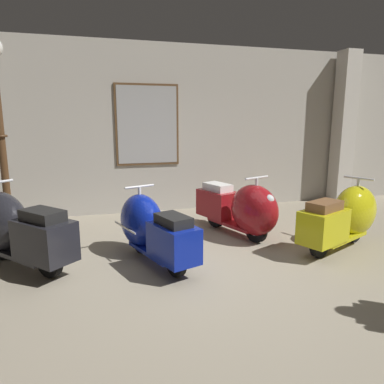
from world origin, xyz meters
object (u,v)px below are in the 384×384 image
(scooter_0, at_px, (13,228))
(scooter_3, at_px, (346,216))
(lamppost, at_px, (0,126))
(scooter_1, at_px, (150,228))
(scooter_2, at_px, (242,209))

(scooter_0, bearing_deg, scooter_3, -138.88)
(scooter_0, height_order, lamppost, lamppost)
(scooter_0, bearing_deg, scooter_1, -141.83)
(scooter_2, height_order, scooter_3, scooter_2)
(scooter_2, xyz_separation_m, scooter_3, (1.26, -0.80, -0.00))
(scooter_2, distance_m, scooter_3, 1.49)
(scooter_0, xyz_separation_m, scooter_1, (1.67, -0.30, -0.04))
(scooter_2, distance_m, lamppost, 3.88)
(scooter_1, relative_size, lamppost, 0.54)
(scooter_2, bearing_deg, scooter_3, 37.81)
(scooter_2, bearing_deg, lamppost, -126.41)
(scooter_1, relative_size, scooter_3, 0.97)
(scooter_1, xyz_separation_m, lamppost, (-1.99, 1.60, 1.28))
(scooter_0, xyz_separation_m, scooter_2, (3.19, 0.24, -0.02))
(lamppost, bearing_deg, scooter_1, -38.85)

